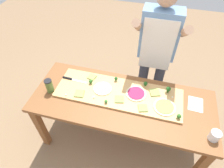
# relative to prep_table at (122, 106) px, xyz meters

# --- Properties ---
(ground_plane) EXTENTS (8.00, 8.00, 0.00)m
(ground_plane) POSITION_rel_prep_table_xyz_m (0.00, 0.00, -0.66)
(ground_plane) COLOR #896B4C
(prep_table) EXTENTS (1.85, 0.74, 0.76)m
(prep_table) POSITION_rel_prep_table_xyz_m (0.00, 0.00, 0.00)
(prep_table) COLOR brown
(prep_table) RESTS_ON ground
(cutting_board) EXTENTS (1.31, 0.42, 0.02)m
(cutting_board) POSITION_rel_prep_table_xyz_m (-0.06, 0.07, 0.11)
(cutting_board) COLOR tan
(cutting_board) RESTS_ON prep_table
(chefs_knife) EXTENTS (0.29, 0.03, 0.02)m
(chefs_knife) POSITION_rel_prep_table_xyz_m (-0.61, 0.12, 0.13)
(chefs_knife) COLOR #B7BABF
(chefs_knife) RESTS_ON cutting_board
(pizza_whole_pesto_green) EXTENTS (0.22, 0.22, 0.02)m
(pizza_whole_pesto_green) POSITION_rel_prep_table_xyz_m (0.42, 0.00, 0.13)
(pizza_whole_pesto_green) COLOR beige
(pizza_whole_pesto_green) RESTS_ON cutting_board
(pizza_whole_beet_magenta) EXTENTS (0.21, 0.21, 0.02)m
(pizza_whole_beet_magenta) POSITION_rel_prep_table_xyz_m (0.12, 0.10, 0.13)
(pizza_whole_beet_magenta) COLOR beige
(pizza_whole_beet_magenta) RESTS_ON cutting_board
(pizza_whole_cheese_artichoke) EXTENTS (0.19, 0.19, 0.02)m
(pizza_whole_cheese_artichoke) POSITION_rel_prep_table_xyz_m (-0.23, 0.07, 0.13)
(pizza_whole_cheese_artichoke) COLOR beige
(pizza_whole_cheese_artichoke) RESTS_ON cutting_board
(pizza_slice_far_right) EXTENTS (0.11, 0.11, 0.01)m
(pizza_slice_far_right) POSITION_rel_prep_table_xyz_m (0.22, -0.07, 0.13)
(pizza_slice_far_right) COLOR #899E4C
(pizza_slice_far_right) RESTS_ON cutting_board
(pizza_slice_near_left) EXTENTS (0.10, 0.10, 0.01)m
(pizza_slice_near_left) POSITION_rel_prep_table_xyz_m (-0.40, 0.21, 0.13)
(pizza_slice_near_left) COLOR #899E4C
(pizza_slice_near_left) RESTS_ON cutting_board
(pizza_slice_near_right) EXTENTS (0.13, 0.13, 0.01)m
(pizza_slice_near_right) POSITION_rel_prep_table_xyz_m (0.31, 0.16, 0.13)
(pizza_slice_near_right) COLOR #899E4C
(pizza_slice_near_right) RESTS_ON cutting_board
(pizza_slice_far_left) EXTENTS (0.11, 0.11, 0.01)m
(pizza_slice_far_left) POSITION_rel_prep_table_xyz_m (-0.03, -0.02, 0.13)
(pizza_slice_far_left) COLOR #899E4C
(pizza_slice_far_left) RESTS_ON cutting_board
(pizza_slice_center) EXTENTS (0.10, 0.10, 0.01)m
(pizza_slice_center) POSITION_rel_prep_table_xyz_m (-0.44, -0.05, 0.13)
(pizza_slice_center) COLOR #899E4C
(pizza_slice_center) RESTS_ON cutting_board
(broccoli_floret_back_mid) EXTENTS (0.05, 0.05, 0.07)m
(broccoli_floret_back_mid) POSITION_rel_prep_table_xyz_m (0.43, 0.21, 0.16)
(broccoli_floret_back_mid) COLOR #2C5915
(broccoli_floret_back_mid) RESTS_ON cutting_board
(broccoli_floret_back_left) EXTENTS (0.04, 0.04, 0.05)m
(broccoli_floret_back_left) POSITION_rel_prep_table_xyz_m (-0.12, 0.23, 0.15)
(broccoli_floret_back_left) COLOR #2C5915
(broccoli_floret_back_left) RESTS_ON cutting_board
(broccoli_floret_center_left) EXTENTS (0.04, 0.04, 0.06)m
(broccoli_floret_center_left) POSITION_rel_prep_table_xyz_m (0.20, 0.24, 0.15)
(broccoli_floret_center_left) COLOR #2C5915
(broccoli_floret_center_left) RESTS_ON cutting_board
(broccoli_floret_front_mid) EXTENTS (0.04, 0.04, 0.05)m
(broccoli_floret_front_mid) POSITION_rel_prep_table_xyz_m (0.55, -0.09, 0.15)
(broccoli_floret_front_mid) COLOR #366618
(broccoli_floret_front_mid) RESTS_ON cutting_board
(broccoli_floret_back_right) EXTENTS (0.03, 0.03, 0.04)m
(broccoli_floret_back_right) POSITION_rel_prep_table_xyz_m (-0.14, -0.09, 0.14)
(broccoli_floret_back_right) COLOR #3F7220
(broccoli_floret_back_right) RESTS_ON cutting_board
(broccoli_floret_front_right) EXTENTS (0.04, 0.04, 0.05)m
(broccoli_floret_front_right) POSITION_rel_prep_table_xyz_m (-0.38, 0.12, 0.15)
(broccoli_floret_front_right) COLOR #366618
(broccoli_floret_front_right) RESTS_ON cutting_board
(cheese_crumble_a) EXTENTS (0.02, 0.02, 0.02)m
(cheese_crumble_a) POSITION_rel_prep_table_xyz_m (-0.28, -0.06, 0.13)
(cheese_crumble_a) COLOR white
(cheese_crumble_a) RESTS_ON cutting_board
(cheese_crumble_b) EXTENTS (0.02, 0.02, 0.01)m
(cheese_crumble_b) POSITION_rel_prep_table_xyz_m (-0.57, -0.10, 0.13)
(cheese_crumble_b) COLOR silver
(cheese_crumble_b) RESTS_ON cutting_board
(cheese_crumble_c) EXTENTS (0.02, 0.02, 0.01)m
(cheese_crumble_c) POSITION_rel_prep_table_xyz_m (0.49, 0.14, 0.13)
(cheese_crumble_c) COLOR white
(cheese_crumble_c) RESTS_ON cutting_board
(flour_cup) EXTENTS (0.09, 0.09, 0.10)m
(flour_cup) POSITION_rel_prep_table_xyz_m (0.85, -0.21, 0.14)
(flour_cup) COLOR white
(flour_cup) RESTS_ON prep_table
(sauce_jar) EXTENTS (0.08, 0.08, 0.16)m
(sauce_jar) POSITION_rel_prep_table_xyz_m (-0.76, -0.07, 0.18)
(sauce_jar) COLOR #517033
(sauce_jar) RESTS_ON prep_table
(recipe_note) EXTENTS (0.15, 0.19, 0.00)m
(recipe_note) POSITION_rel_prep_table_xyz_m (0.72, 0.14, 0.10)
(recipe_note) COLOR white
(recipe_note) RESTS_ON prep_table
(cook_center) EXTENTS (0.54, 0.39, 1.67)m
(cook_center) POSITION_rel_prep_table_xyz_m (0.24, 0.63, 0.34)
(cook_center) COLOR #333847
(cook_center) RESTS_ON ground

